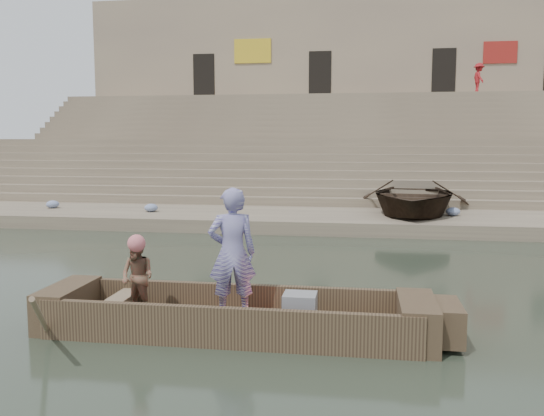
% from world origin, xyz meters
% --- Properties ---
extents(ground, '(120.00, 120.00, 0.00)m').
position_xyz_m(ground, '(0.00, 0.00, 0.00)').
color(ground, '#283125').
rests_on(ground, ground).
extents(lower_landing, '(32.00, 4.00, 0.40)m').
position_xyz_m(lower_landing, '(0.00, 8.00, 0.20)').
color(lower_landing, gray).
rests_on(lower_landing, ground).
extents(mid_landing, '(32.00, 3.00, 2.80)m').
position_xyz_m(mid_landing, '(0.00, 15.50, 1.40)').
color(mid_landing, gray).
rests_on(mid_landing, ground).
extents(upper_landing, '(32.00, 3.00, 5.20)m').
position_xyz_m(upper_landing, '(0.00, 22.50, 2.60)').
color(upper_landing, gray).
rests_on(upper_landing, ground).
extents(ghat_steps, '(32.00, 11.00, 5.20)m').
position_xyz_m(ghat_steps, '(0.00, 17.19, 1.80)').
color(ghat_steps, gray).
rests_on(ghat_steps, ground).
extents(building_wall, '(32.00, 5.07, 11.20)m').
position_xyz_m(building_wall, '(0.00, 26.50, 5.60)').
color(building_wall, '#9C8769').
rests_on(building_wall, ground).
extents(main_rowboat, '(5.00, 1.30, 0.22)m').
position_xyz_m(main_rowboat, '(-1.23, -2.52, 0.11)').
color(main_rowboat, brown).
rests_on(main_rowboat, ground).
extents(rowboat_trim, '(6.04, 2.63, 1.78)m').
position_xyz_m(rowboat_trim, '(-1.01, -2.53, 0.31)').
color(rowboat_trim, brown).
rests_on(rowboat_trim, ground).
extents(standing_man, '(0.79, 0.64, 1.87)m').
position_xyz_m(standing_man, '(-1.26, -2.46, 1.16)').
color(standing_man, navy).
rests_on(standing_man, main_rowboat).
extents(rowing_man, '(0.65, 0.58, 1.11)m').
position_xyz_m(rowing_man, '(-2.65, -2.54, 0.78)').
color(rowing_man, '#226644').
rests_on(rowing_man, main_rowboat).
extents(television, '(0.46, 0.42, 0.40)m').
position_xyz_m(television, '(-0.29, -2.52, 0.42)').
color(television, gray).
rests_on(television, main_rowboat).
extents(beached_rowboat, '(4.29, 5.64, 1.09)m').
position_xyz_m(beached_rowboat, '(2.15, 8.54, 0.95)').
color(beached_rowboat, '#2D2116').
rests_on(beached_rowboat, lower_landing).
extents(pedestrian, '(0.74, 1.10, 1.58)m').
position_xyz_m(pedestrian, '(6.53, 21.88, 5.99)').
color(pedestrian, maroon).
rests_on(pedestrian, upper_landing).
extents(cloth_bundles, '(13.91, 0.92, 0.26)m').
position_xyz_m(cloth_bundles, '(-4.35, 8.02, 0.53)').
color(cloth_bundles, '#3F5999').
rests_on(cloth_bundles, lower_landing).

